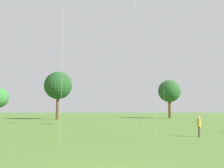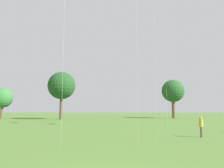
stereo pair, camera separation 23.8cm
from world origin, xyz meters
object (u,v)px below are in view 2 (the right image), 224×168
at_px(distant_tree_1, 62,86).
at_px(distant_tree_2, 2,98).
at_px(person_standing_0, 201,125).
at_px(distant_tree_0, 173,91).

distance_m(distant_tree_1, distant_tree_2, 15.79).
relative_size(person_standing_0, distant_tree_2, 0.22).
xyz_separation_m(distant_tree_1, distant_tree_2, (-15.26, 3.08, -2.61)).
xyz_separation_m(distant_tree_0, distant_tree_2, (-42.26, -3.59, -1.84)).
bearing_deg(distant_tree_1, distant_tree_0, 13.88).
bearing_deg(distant_tree_1, person_standing_0, -58.08).
bearing_deg(distant_tree_0, distant_tree_2, -175.14).
bearing_deg(distant_tree_2, distant_tree_1, -11.41).
bearing_deg(distant_tree_1, distant_tree_2, 168.59).
height_order(person_standing_0, distant_tree_1, distant_tree_1).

